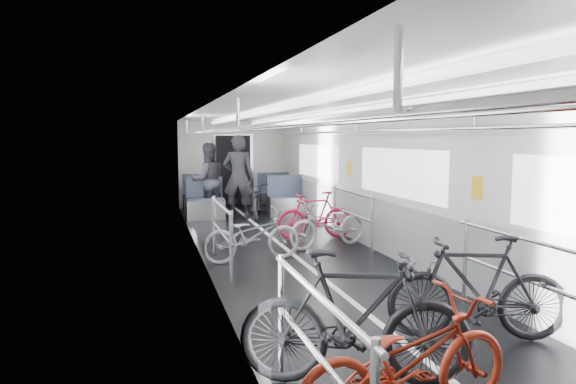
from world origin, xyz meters
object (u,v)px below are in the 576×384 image
Objects in this scene: bike_left_near at (407,361)px; bike_aisle at (258,200)px; bike_left_mid at (355,318)px; bike_right_far at (315,215)px; person_standing at (238,177)px; bike_left_far at (252,235)px; person_seated at (208,180)px; bike_right_mid at (329,224)px; bike_right_near at (477,288)px.

bike_aisle is at bearing -14.11° from bike_left_near.
bike_left_mid is 5.91m from bike_right_far.
person_standing is (-1.02, 2.76, 0.55)m from bike_right_far.
person_seated is (-0.16, 4.70, 0.49)m from bike_left_far.
person_seated is at bearing -6.96° from bike_left_near.
bike_aisle is at bearing -20.60° from bike_left_far.
person_seated reaches higher than bike_left_near.
bike_aisle is 0.83× the size of person_standing.
bike_left_near is 5.64m from bike_right_mid.
person_seated reaches higher than bike_left_mid.
bike_right_near is (1.49, 0.54, -0.03)m from bike_left_mid.
person_standing reaches higher than bike_right_mid.
bike_right_far is at bearing -21.36° from bike_left_near.
bike_aisle is (1.02, 8.45, -0.11)m from bike_left_mid.
bike_left_mid is at bearing -33.83° from bike_right_mid.
bike_left_mid reaches higher than bike_aisle.
bike_left_near is 9.54m from person_seated.
bike_right_mid is at bearing -22.92° from bike_left_near.
bike_left_near is 1.01× the size of bike_aisle.
bike_right_far is 3.67m from person_seated.
bike_right_far is (1.54, 1.47, 0.04)m from bike_left_far.
bike_left_near is 9.09m from person_standing.
bike_left_near is at bearing 103.35° from person_standing.
bike_right_near is 5.15m from bike_right_far.
bike_left_mid is 5.10m from bike_right_mid.
person_standing is at bearing -157.19° from bike_right_far.
bike_aisle is 0.74m from person_standing.
bike_left_far is 0.79× the size of person_standing.
bike_left_mid is 8.48m from person_standing.
bike_aisle reaches higher than bike_left_far.
bike_left_near is 0.93× the size of person_seated.
bike_aisle is (-0.52, 3.60, 0.02)m from bike_right_mid.
person_standing is at bearing 15.21° from bike_left_mid.
bike_aisle is (0.99, 4.23, 0.02)m from bike_left_far.
bike_right_mid is 3.77m from person_standing.
person_seated is (-1.62, 8.38, 0.40)m from bike_right_near.
person_seated is (-0.26, 9.53, 0.46)m from bike_left_near.
bike_left_near is at bearing 173.79° from bike_left_far.
bike_left_mid is 1.14× the size of bike_left_far.
bike_left_mid is 8.52m from bike_aisle.
bike_left_near is 0.84× the size of person_standing.
bike_left_near is at bearing 80.87° from person_seated.
bike_right_far reaches higher than bike_right_mid.
bike_right_far is 2.81m from bike_aisle.
bike_left_far is 4.72m from person_seated.
bike_right_near is 1.13× the size of bike_right_far.
person_standing reaches higher than bike_left_far.
person_seated is (-1.70, 3.23, 0.45)m from bike_right_far.
bike_left_mid is 0.91× the size of person_standing.
bike_right_near is 8.54m from person_seated.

